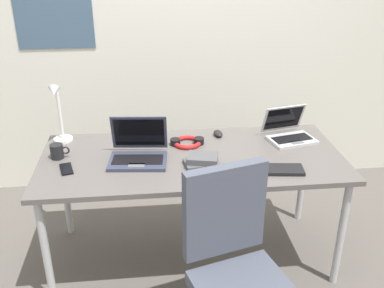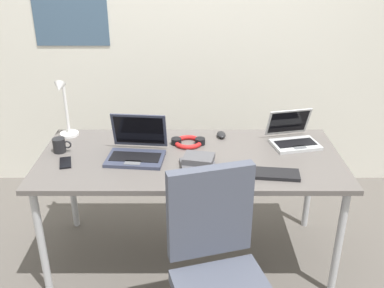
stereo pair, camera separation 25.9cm
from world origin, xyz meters
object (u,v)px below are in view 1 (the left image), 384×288
at_px(desk_lamp, 59,114).
at_px(book_stack, 202,161).
at_px(office_chair, 238,286).
at_px(laptop_center, 289,133).
at_px(cell_phone, 66,169).
at_px(external_keyboard, 274,170).
at_px(computer_mouse, 218,133).
at_px(headphones, 187,142).
at_px(laptop_back_left, 138,152).
at_px(coffee_mug, 57,151).

bearing_deg(desk_lamp, book_stack, -25.14).
bearing_deg(book_stack, office_chair, -80.90).
bearing_deg(book_stack, laptop_center, 26.46).
xyz_separation_m(laptop_center, cell_phone, (-1.37, -0.27, -0.04)).
bearing_deg(external_keyboard, computer_mouse, 121.23).
xyz_separation_m(cell_phone, book_stack, (0.77, -0.03, 0.02)).
height_order(headphones, book_stack, book_stack).
xyz_separation_m(cell_phone, office_chair, (0.87, -0.64, -0.35)).
relative_size(laptop_back_left, computer_mouse, 3.72).
height_order(desk_lamp, computer_mouse, desk_lamp).
distance_m(desk_lamp, computer_mouse, 1.02).
bearing_deg(laptop_back_left, external_keyboard, -16.61).
height_order(external_keyboard, headphones, headphones).
bearing_deg(headphones, laptop_center, 1.07).
distance_m(laptop_center, headphones, 0.66).
bearing_deg(desk_lamp, laptop_back_left, -30.61).
height_order(laptop_center, cell_phone, laptop_center).
distance_m(desk_lamp, headphones, 0.82).
relative_size(computer_mouse, headphones, 0.45).
relative_size(cell_phone, office_chair, 0.14).
height_order(book_stack, coffee_mug, coffee_mug).
distance_m(laptop_center, computer_mouse, 0.46).
height_order(desk_lamp, laptop_back_left, desk_lamp).
relative_size(external_keyboard, coffee_mug, 2.92).
height_order(laptop_center, computer_mouse, laptop_center).
bearing_deg(laptop_center, book_stack, -153.54).
relative_size(book_stack, coffee_mug, 1.86).
height_order(desk_lamp, cell_phone, desk_lamp).
height_order(laptop_center, book_stack, laptop_center).
xyz_separation_m(book_stack, office_chair, (0.10, -0.62, -0.37)).
distance_m(computer_mouse, cell_phone, 1.00).
xyz_separation_m(laptop_center, headphones, (-0.66, -0.01, -0.03)).
bearing_deg(cell_phone, desk_lamp, 87.10).
relative_size(external_keyboard, cell_phone, 2.43).
relative_size(cell_phone, headphones, 0.64).
bearing_deg(computer_mouse, headphones, -158.37).
bearing_deg(headphones, cell_phone, -159.71).
bearing_deg(coffee_mug, book_stack, -12.13).
relative_size(desk_lamp, office_chair, 0.41).
distance_m(cell_phone, headphones, 0.76).
xyz_separation_m(laptop_center, coffee_mug, (-1.44, -0.12, 0.00)).
relative_size(laptop_back_left, coffee_mug, 3.16).
height_order(laptop_back_left, book_stack, laptop_back_left).
xyz_separation_m(external_keyboard, cell_phone, (-1.16, 0.14, -0.01)).
relative_size(computer_mouse, office_chair, 0.10).
distance_m(headphones, book_stack, 0.29).
xyz_separation_m(laptop_back_left, headphones, (0.30, 0.18, -0.03)).
relative_size(laptop_center, coffee_mug, 2.95).
relative_size(laptop_center, cell_phone, 2.45).
relative_size(cell_phone, coffee_mug, 1.20).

